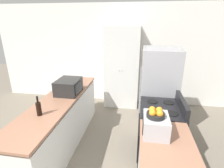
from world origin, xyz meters
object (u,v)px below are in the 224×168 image
object	(u,v)px
stove	(159,132)
microwave	(69,86)
wine_bottle	(39,108)
pantry_cabinet	(122,68)
toaster_oven	(156,125)
fruit_bowl	(156,113)
refrigerator	(158,92)

from	to	relation	value
stove	microwave	size ratio (longest dim) A/B	2.19
stove	wine_bottle	bearing A→B (deg)	-163.25
pantry_cabinet	wine_bottle	distance (m)	2.53
pantry_cabinet	toaster_oven	xyz separation A→B (m)	(0.67, -2.53, -0.01)
pantry_cabinet	microwave	size ratio (longest dim) A/B	4.24
wine_bottle	fruit_bowl	world-z (taller)	fruit_bowl
microwave	fruit_bowl	distance (m)	1.79
refrigerator	toaster_oven	distance (m)	1.50
pantry_cabinet	microwave	distance (m)	1.73
refrigerator	wine_bottle	size ratio (longest dim) A/B	5.88
pantry_cabinet	toaster_oven	distance (m)	2.62
microwave	pantry_cabinet	bearing A→B (deg)	62.12
pantry_cabinet	fruit_bowl	bearing A→B (deg)	-75.47
pantry_cabinet	stove	bearing A→B (deg)	-66.00
refrigerator	fruit_bowl	bearing A→B (deg)	-96.66
refrigerator	toaster_oven	bearing A→B (deg)	-96.29
pantry_cabinet	wine_bottle	size ratio (longest dim) A/B	7.14
microwave	toaster_oven	size ratio (longest dim) A/B	1.34
pantry_cabinet	fruit_bowl	world-z (taller)	pantry_cabinet
microwave	fruit_bowl	bearing A→B (deg)	-34.70
refrigerator	toaster_oven	size ratio (longest dim) A/B	4.69
stove	wine_bottle	size ratio (longest dim) A/B	3.70
pantry_cabinet	refrigerator	size ratio (longest dim) A/B	1.22
wine_bottle	microwave	bearing A→B (deg)	83.27
stove	pantry_cabinet	bearing A→B (deg)	114.00
pantry_cabinet	toaster_oven	bearing A→B (deg)	-75.17
refrigerator	stove	bearing A→B (deg)	-91.10
stove	wine_bottle	distance (m)	1.89
toaster_oven	fruit_bowl	xyz separation A→B (m)	(-0.01, -0.01, 0.16)
refrigerator	microwave	xyz separation A→B (m)	(-1.64, -0.48, 0.19)
wine_bottle	toaster_oven	distance (m)	1.59
pantry_cabinet	microwave	bearing A→B (deg)	-117.88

